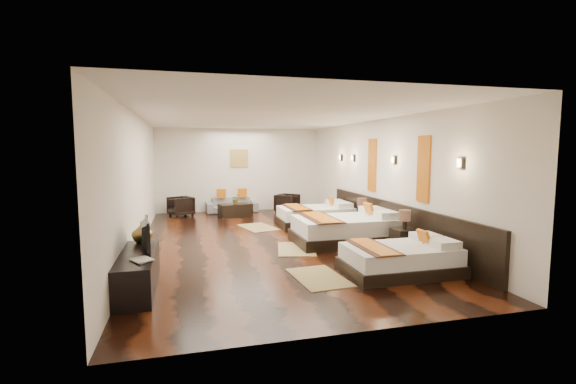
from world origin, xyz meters
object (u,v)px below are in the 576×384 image
object	(u,v)px
tv	(141,235)
book	(133,262)
armchair_left	(181,206)
bed_mid	(348,229)
table_plant	(236,199)
nightstand_b	(362,221)
nightstand_a	(404,238)
sofa	(232,205)
coffee_table	(235,210)
figurine	(142,232)
tv_console	(138,272)
bed_near	(401,259)
armchair_right	(287,203)
bed_far	(316,215)

from	to	relation	value
tv	book	distance (m)	0.68
tv	armchair_left	size ratio (longest dim) A/B	1.24
bed_mid	book	xyz separation A→B (m)	(-4.20, -2.52, 0.26)
bed_mid	table_plant	bearing A→B (deg)	115.74
tv	book	world-z (taller)	tv
nightstand_b	tv	xyz separation A→B (m)	(-4.89, -2.74, 0.48)
nightstand_b	book	xyz separation A→B (m)	(-4.95, -3.38, 0.25)
tv	nightstand_a	bearing A→B (deg)	-87.92
sofa	coffee_table	distance (m)	0.91
figurine	nightstand_a	bearing A→B (deg)	2.00
nightstand_a	table_plant	xyz separation A→B (m)	(-2.73, 5.25, 0.24)
nightstand_a	tv_console	xyz separation A→B (m)	(-4.95, -0.90, -0.03)
bed_near	tv	bearing A→B (deg)	174.48
bed_near	armchair_right	bearing A→B (deg)	91.69
tv_console	figurine	world-z (taller)	figurine
armchair_right	nightstand_b	bearing A→B (deg)	-122.79
book	armchair_left	bearing A→B (deg)	85.63
book	table_plant	xyz separation A→B (m)	(2.21, 6.64, -0.02)
bed_far	sofa	world-z (taller)	bed_far
bed_far	nightstand_b	world-z (taller)	nightstand_b
tv	armchair_right	size ratio (longest dim) A/B	1.24
bed_mid	nightstand_a	xyz separation A→B (m)	(0.75, -1.12, 0.00)
bed_far	book	world-z (taller)	bed_far
bed_mid	coffee_table	distance (m)	4.62
bed_mid	coffee_table	bearing A→B (deg)	115.58
nightstand_b	table_plant	xyz separation A→B (m)	(-2.73, 3.27, 0.24)
nightstand_b	armchair_left	world-z (taller)	nightstand_b
bed_mid	tv	world-z (taller)	tv
sofa	bed_mid	bearing A→B (deg)	-69.81
table_plant	nightstand_b	bearing A→B (deg)	-50.05
nightstand_a	sofa	size ratio (longest dim) A/B	0.52
nightstand_b	coffee_table	world-z (taller)	nightstand_b
coffee_table	tv	bearing A→B (deg)	-109.61
figurine	table_plant	world-z (taller)	figurine
book	table_plant	world-z (taller)	table_plant
nightstand_b	armchair_right	xyz separation A→B (m)	(-0.95, 3.71, -0.00)
book	sofa	xyz separation A→B (m)	(2.21, 7.59, -0.32)
sofa	coffee_table	world-z (taller)	sofa
tv_console	table_plant	size ratio (longest dim) A/B	6.01
bed_far	table_plant	bearing A→B (deg)	135.62
armchair_right	table_plant	distance (m)	1.85
armchair_left	nightstand_a	bearing A→B (deg)	12.17
tv	sofa	world-z (taller)	tv
sofa	armchair_left	world-z (taller)	armchair_left
armchair_left	table_plant	bearing A→B (deg)	46.70
table_plant	tv_console	bearing A→B (deg)	-109.78
bed_near	nightstand_a	bearing A→B (deg)	57.16
armchair_right	tv_console	bearing A→B (deg)	-168.39
bed_near	sofa	bearing A→B (deg)	105.12
bed_far	nightstand_a	bearing A→B (deg)	-77.22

